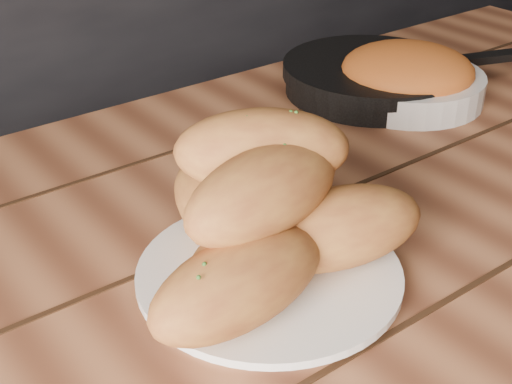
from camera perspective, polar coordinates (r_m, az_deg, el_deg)
name	(u,v)px	position (r m, az deg, el deg)	size (l,w,h in m)	color
counter	(231,95)	(1.85, -2.02, 7.76)	(2.80, 0.60, 0.90)	black
table	(416,293)	(0.83, 12.66, -7.86)	(1.48, 0.95, 0.75)	#9C5E3A
plate	(269,276)	(0.66, 1.06, -6.77)	(0.24, 0.24, 0.02)	white
bread_rolls	(262,221)	(0.62, 0.50, -2.35)	(0.30, 0.24, 0.14)	#AE7230
skillet	(374,77)	(1.08, 9.44, 9.07)	(0.39, 0.27, 0.05)	black
bowl	(407,77)	(1.06, 11.98, 8.99)	(0.22, 0.22, 0.08)	white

